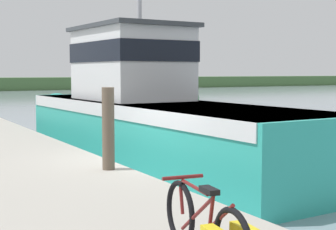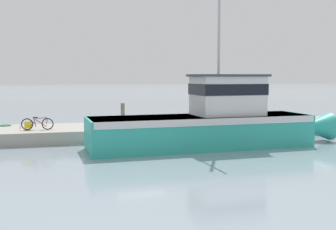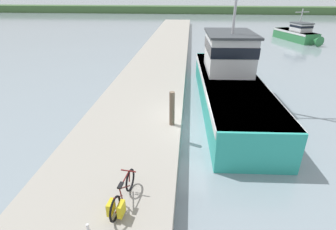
{
  "view_description": "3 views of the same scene",
  "coord_description": "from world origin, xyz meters",
  "px_view_note": "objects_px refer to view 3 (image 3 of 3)",
  "views": [
    {
      "loc": [
        -4.65,
        -9.27,
        2.5
      ],
      "look_at": [
        0.1,
        -0.72,
        1.68
      ],
      "focal_mm": 55.0,
      "sensor_mm": 36.0,
      "label": 1
    },
    {
      "loc": [
        22.48,
        -4.19,
        3.77
      ],
      "look_at": [
        0.55,
        1.56,
        1.64
      ],
      "focal_mm": 45.0,
      "sensor_mm": 36.0,
      "label": 2
    },
    {
      "loc": [
        -0.43,
        -10.65,
        6.07
      ],
      "look_at": [
        -1.22,
        -1.36,
        1.51
      ],
      "focal_mm": 28.0,
      "sensor_mm": 36.0,
      "label": 3
    }
  ],
  "objects_px": {
    "boat_red_outer": "(297,34)",
    "mooring_post": "(172,109)",
    "water_bottle_on_curb": "(88,227)",
    "bicycle_touring": "(121,198)",
    "fishing_boat_main": "(229,79)"
  },
  "relations": [
    {
      "from": "boat_red_outer",
      "to": "mooring_post",
      "type": "relative_size",
      "value": 5.0
    },
    {
      "from": "mooring_post",
      "to": "water_bottle_on_curb",
      "type": "xyz_separation_m",
      "value": [
        -1.64,
        -5.67,
        -0.65
      ]
    },
    {
      "from": "bicycle_touring",
      "to": "water_bottle_on_curb",
      "type": "height_order",
      "value": "bicycle_touring"
    },
    {
      "from": "boat_red_outer",
      "to": "water_bottle_on_curb",
      "type": "height_order",
      "value": "boat_red_outer"
    },
    {
      "from": "water_bottle_on_curb",
      "to": "fishing_boat_main",
      "type": "bearing_deg",
      "value": 65.74
    },
    {
      "from": "boat_red_outer",
      "to": "bicycle_touring",
      "type": "height_order",
      "value": "boat_red_outer"
    },
    {
      "from": "fishing_boat_main",
      "to": "boat_red_outer",
      "type": "relative_size",
      "value": 1.87
    },
    {
      "from": "bicycle_touring",
      "to": "water_bottle_on_curb",
      "type": "distance_m",
      "value": 1.05
    },
    {
      "from": "boat_red_outer",
      "to": "bicycle_touring",
      "type": "distance_m",
      "value": 33.37
    },
    {
      "from": "bicycle_touring",
      "to": "mooring_post",
      "type": "bearing_deg",
      "value": 85.63
    },
    {
      "from": "mooring_post",
      "to": "bicycle_touring",
      "type": "bearing_deg",
      "value": -101.73
    },
    {
      "from": "fishing_boat_main",
      "to": "mooring_post",
      "type": "bearing_deg",
      "value": -125.91
    },
    {
      "from": "water_bottle_on_curb",
      "to": "boat_red_outer",
      "type": "bearing_deg",
      "value": 63.14
    },
    {
      "from": "boat_red_outer",
      "to": "bicycle_touring",
      "type": "xyz_separation_m",
      "value": [
        -14.9,
        -29.86,
        0.19
      ]
    },
    {
      "from": "water_bottle_on_curb",
      "to": "mooring_post",
      "type": "bearing_deg",
      "value": 73.85
    }
  ]
}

